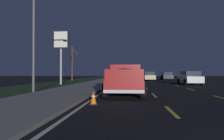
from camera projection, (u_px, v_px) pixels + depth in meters
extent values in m
plane|color=black|center=(155.00, 83.00, 29.36)|extent=(144.00, 144.00, 0.00)
cube|color=gray|center=(99.00, 83.00, 29.97)|extent=(108.00, 4.00, 0.12)
cube|color=#1E3819|center=(62.00, 83.00, 30.38)|extent=(108.00, 6.00, 0.01)
cube|color=yellow|center=(222.00, 98.00, 12.08)|extent=(2.40, 0.14, 0.01)
cube|color=yellow|center=(190.00, 89.00, 18.53)|extent=(2.40, 0.14, 0.01)
cube|color=yellow|center=(176.00, 86.00, 23.92)|extent=(2.40, 0.14, 0.01)
cube|color=yellow|center=(168.00, 83.00, 29.37)|extent=(2.40, 0.14, 0.01)
cube|color=yellow|center=(161.00, 81.00, 35.76)|extent=(2.40, 0.14, 0.01)
cube|color=yellow|center=(156.00, 80.00, 42.61)|extent=(2.40, 0.14, 0.01)
cube|color=yellow|center=(153.00, 79.00, 48.71)|extent=(2.40, 0.14, 0.01)
cube|color=yellow|center=(150.00, 78.00, 54.75)|extent=(2.40, 0.14, 0.01)
cube|color=yellow|center=(149.00, 78.00, 60.38)|extent=(2.40, 0.14, 0.01)
cube|color=yellow|center=(147.00, 77.00, 66.78)|extent=(2.40, 0.14, 0.01)
cube|color=yellow|center=(145.00, 77.00, 73.26)|extent=(2.40, 0.14, 0.01)
cube|color=yellow|center=(144.00, 77.00, 79.53)|extent=(2.40, 0.14, 0.01)
cube|color=yellow|center=(171.00, 111.00, 7.85)|extent=(2.40, 0.14, 0.01)
cube|color=yellow|center=(154.00, 95.00, 13.54)|extent=(2.40, 0.14, 0.01)
cube|color=yellow|center=(146.00, 88.00, 20.36)|extent=(2.40, 0.14, 0.01)
cube|color=yellow|center=(142.00, 84.00, 27.11)|extent=(2.40, 0.14, 0.01)
cube|color=yellow|center=(140.00, 82.00, 33.30)|extent=(2.40, 0.14, 0.01)
cube|color=yellow|center=(138.00, 81.00, 39.49)|extent=(2.40, 0.14, 0.01)
cube|color=yellow|center=(137.00, 80.00, 45.23)|extent=(2.40, 0.14, 0.01)
cube|color=yellow|center=(137.00, 79.00, 51.21)|extent=(2.40, 0.14, 0.01)
cube|color=yellow|center=(136.00, 78.00, 57.37)|extent=(2.40, 0.14, 0.01)
cube|color=yellow|center=(135.00, 78.00, 63.51)|extent=(2.40, 0.14, 0.01)
cube|color=yellow|center=(135.00, 77.00, 70.11)|extent=(2.40, 0.14, 0.01)
cube|color=yellow|center=(135.00, 77.00, 76.37)|extent=(2.40, 0.14, 0.01)
cube|color=yellow|center=(134.00, 77.00, 81.64)|extent=(2.40, 0.14, 0.01)
cube|color=silver|center=(116.00, 83.00, 29.78)|extent=(108.00, 0.14, 0.01)
cube|color=maroon|center=(125.00, 84.00, 13.51)|extent=(5.40, 2.01, 0.60)
cube|color=maroon|center=(126.00, 72.00, 14.70)|extent=(2.16, 1.85, 0.90)
cube|color=#1E2833|center=(125.00, 71.00, 13.66)|extent=(0.04, 1.44, 0.50)
cube|color=maroon|center=(108.00, 75.00, 12.52)|extent=(3.02, 0.09, 0.56)
cube|color=maroon|center=(142.00, 75.00, 12.36)|extent=(3.02, 0.09, 0.56)
cube|color=maroon|center=(124.00, 75.00, 10.87)|extent=(0.08, 1.88, 0.56)
cube|color=silver|center=(124.00, 92.00, 10.86)|extent=(0.12, 2.00, 0.16)
cube|color=red|center=(107.00, 71.00, 10.95)|extent=(0.06, 0.14, 0.20)
cube|color=red|center=(140.00, 71.00, 10.81)|extent=(0.06, 0.14, 0.20)
ellipsoid|color=#193823|center=(125.00, 74.00, 12.44)|extent=(2.60, 1.53, 0.64)
sphere|color=silver|center=(119.00, 76.00, 12.97)|extent=(0.40, 0.40, 0.40)
sphere|color=beige|center=(130.00, 77.00, 11.82)|extent=(0.34, 0.34, 0.34)
cylinder|color=black|center=(111.00, 86.00, 15.37)|extent=(0.84, 0.28, 0.84)
cylinder|color=black|center=(140.00, 87.00, 15.20)|extent=(0.84, 0.28, 0.84)
cylinder|color=black|center=(105.00, 91.00, 11.81)|extent=(0.84, 0.28, 0.84)
cylinder|color=black|center=(143.00, 91.00, 11.65)|extent=(0.84, 0.28, 0.84)
cube|color=#B2B5BA|center=(190.00, 79.00, 25.53)|extent=(4.44, 1.91, 0.70)
cube|color=#1E2833|center=(190.00, 74.00, 25.29)|extent=(2.50, 1.64, 0.56)
cylinder|color=black|center=(179.00, 81.00, 27.07)|extent=(0.68, 0.22, 0.68)
cylinder|color=black|center=(194.00, 81.00, 26.97)|extent=(0.68, 0.22, 0.68)
cylinder|color=black|center=(185.00, 82.00, 24.09)|extent=(0.68, 0.22, 0.68)
cylinder|color=black|center=(202.00, 82.00, 23.98)|extent=(0.68, 0.22, 0.68)
cube|color=red|center=(196.00, 79.00, 23.39)|extent=(0.12, 1.51, 0.10)
cube|color=black|center=(167.00, 77.00, 42.07)|extent=(4.43, 1.88, 0.70)
cube|color=#1E2833|center=(167.00, 73.00, 41.83)|extent=(2.49, 1.63, 0.56)
cylinder|color=black|center=(161.00, 78.00, 43.65)|extent=(0.68, 0.22, 0.68)
cylinder|color=black|center=(170.00, 78.00, 43.46)|extent=(0.68, 0.22, 0.68)
cylinder|color=black|center=(163.00, 78.00, 40.67)|extent=(0.68, 0.22, 0.68)
cylinder|color=black|center=(173.00, 79.00, 40.49)|extent=(0.68, 0.22, 0.68)
cube|color=red|center=(169.00, 77.00, 39.93)|extent=(0.11, 1.51, 0.10)
cube|color=#9E845B|center=(149.00, 77.00, 38.29)|extent=(4.45, 1.92, 0.70)
cube|color=#1E2833|center=(149.00, 73.00, 38.05)|extent=(2.51, 1.65, 0.56)
cylinder|color=black|center=(143.00, 79.00, 39.83)|extent=(0.68, 0.22, 0.68)
cylinder|color=black|center=(153.00, 79.00, 39.73)|extent=(0.68, 0.22, 0.68)
cylinder|color=black|center=(144.00, 79.00, 36.84)|extent=(0.68, 0.22, 0.68)
cylinder|color=black|center=(155.00, 79.00, 36.74)|extent=(0.68, 0.22, 0.68)
cube|color=red|center=(150.00, 77.00, 36.14)|extent=(0.12, 1.51, 0.10)
cylinder|color=#99999E|center=(61.00, 57.00, 26.45)|extent=(0.24, 0.24, 6.42)
cube|color=black|center=(61.00, 40.00, 26.47)|extent=(0.24, 1.90, 2.20)
cube|color=silver|center=(61.00, 39.00, 26.34)|extent=(0.04, 1.60, 1.87)
cylinder|color=#4C4C51|center=(34.00, 40.00, 15.15)|extent=(0.18, 0.18, 7.17)
cylinder|color=#423323|center=(72.00, 64.00, 39.17)|extent=(0.28, 0.28, 6.00)
cylinder|color=#423323|center=(75.00, 53.00, 39.56)|extent=(0.84, 0.93, 1.40)
cylinder|color=#423323|center=(75.00, 51.00, 39.48)|extent=(0.63, 1.13, 0.97)
cylinder|color=#423323|center=(73.00, 56.00, 38.85)|extent=(0.70, 0.57, 1.06)
cylinder|color=#423323|center=(71.00, 57.00, 38.77)|extent=(0.92, 0.22, 1.36)
cube|color=black|center=(93.00, 104.00, 9.57)|extent=(0.36, 0.36, 0.03)
cone|color=orange|center=(93.00, 97.00, 9.58)|extent=(0.28, 0.28, 0.55)
cylinder|color=white|center=(93.00, 96.00, 9.58)|extent=(0.17, 0.17, 0.06)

